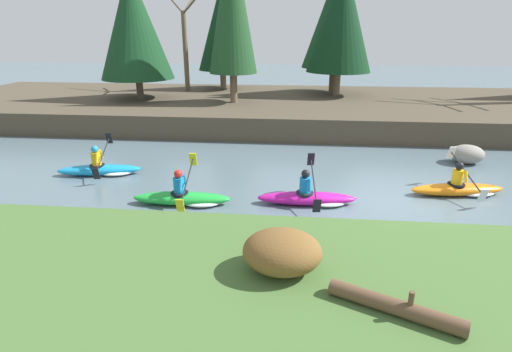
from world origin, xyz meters
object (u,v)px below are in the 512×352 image
Objects in this scene: kayaker_lead at (461,188)px; boulder_midstream at (467,154)px; kayaker_middle at (311,197)px; kayaker_far_back at (103,169)px; driftwood_log at (395,306)px; kayaker_trailing at (186,198)px.

boulder_midstream is (1.31, 3.07, 0.14)m from kayaker_lead.
kayaker_lead is 1.00× the size of kayaker_middle.
driftwood_log is (7.78, -7.12, 0.70)m from kayaker_far_back.
driftwood_log reaches higher than kayaker_trailing.
kayaker_far_back is 2.35× the size of boulder_midstream.
kayaker_middle and kayaker_trailing have the same top height.
kayaker_trailing and kayaker_far_back have the same top height.
kayaker_middle is 2.34× the size of boulder_midstream.
kayaker_far_back is at bearing 162.26° from driftwood_log.
kayaker_middle is 1.53× the size of driftwood_log.
kayaker_middle is 7.00m from kayaker_far_back.
kayaker_far_back reaches higher than boulder_midstream.
kayaker_trailing is (-7.82, -1.43, 0.00)m from kayaker_lead.
kayaker_middle reaches higher than boulder_midstream.
boulder_midstream is 0.65× the size of driftwood_log.
kayaker_lead is 7.37m from driftwood_log.
driftwood_log reaches higher than kayaker_middle.
driftwood_log reaches higher than kayaker_far_back.
kayaker_lead and kayaker_middle have the same top height.
kayaker_middle is 3.44m from kayaker_trailing.
kayaker_lead reaches higher than boulder_midstream.
driftwood_log is at bearing -116.23° from boulder_midstream.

